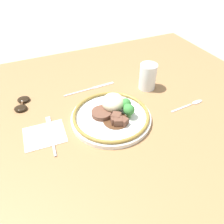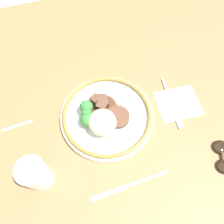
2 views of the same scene
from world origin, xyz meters
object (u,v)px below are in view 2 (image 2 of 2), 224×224
Objects in this scene: fork at (173,107)px; sunglasses at (223,157)px; plate at (105,115)px; juice_glass at (37,175)px; knife at (128,186)px.

sunglasses reaches higher than fork.
plate is at bearing -19.24° from sunglasses.
juice_glass is 0.44m from fork.
fork is (-0.42, -0.10, -0.04)m from juice_glass.
fork is at bearing -141.75° from knife.
fork reaches higher than knife.
juice_glass is at bearing 7.55° from sunglasses.
knife is at bearing 90.76° from plate.
plate is 0.22m from fork.
knife is at bearing 17.28° from sunglasses.
knife is at bearing 158.04° from juice_glass.
plate reaches higher than sunglasses.
juice_glass is 0.58× the size of fork.
juice_glass reaches higher than sunglasses.
fork is 1.74× the size of sunglasses.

